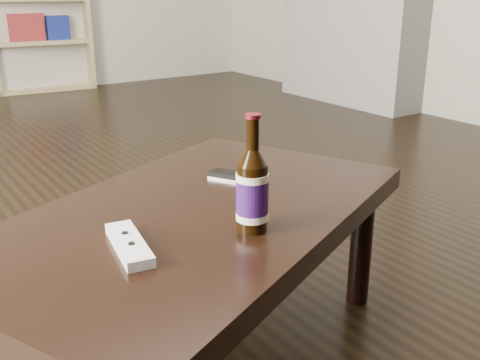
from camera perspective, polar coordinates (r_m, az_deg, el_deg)
floor at (r=2.21m, az=-11.02°, el=-4.34°), size 5.00×6.00×0.01m
coffee_table at (r=1.28m, az=-4.56°, el=-5.11°), size 1.21×0.99×0.40m
beer_bottle at (r=1.12m, az=1.26°, el=-1.11°), size 0.07×0.07×0.24m
phone at (r=1.45m, az=-1.21°, el=0.46°), size 0.09×0.11×0.02m
remote at (r=1.09m, az=-11.21°, el=-6.45°), size 0.08×0.19×0.02m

